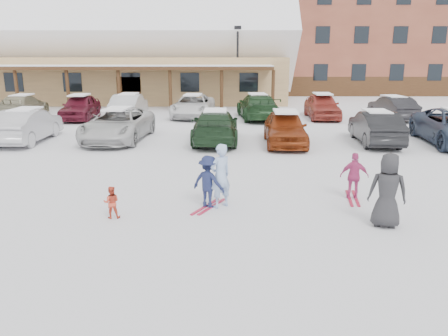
{
  "coord_description": "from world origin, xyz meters",
  "views": [
    {
      "loc": [
        0.37,
        -10.12,
        3.94
      ],
      "look_at": [
        0.3,
        1.0,
        1.0
      ],
      "focal_mm": 35.0,
      "sensor_mm": 36.0,
      "label": 1
    }
  ],
  "objects_px": {
    "lamp_post": "(237,61)",
    "adult_skier": "(220,176)",
    "parked_car_13": "(393,108)",
    "parked_car_12": "(322,106)",
    "day_lodge": "(116,53)",
    "parked_car_7": "(23,106)",
    "parked_car_3": "(215,126)",
    "child_magenta": "(354,176)",
    "toddler_red": "(111,202)",
    "parked_car_5": "(376,127)",
    "bystander_dark": "(388,190)",
    "parked_car_9": "(129,106)",
    "parked_car_11": "(258,106)",
    "parked_car_4": "(285,128)",
    "parked_car_2": "(118,124)",
    "parked_car_1": "(27,125)",
    "child_navy": "(208,182)",
    "alpine_hotel": "(361,6)",
    "parked_car_8": "(80,107)",
    "parked_car_10": "(193,106)"
  },
  "relations": [
    {
      "from": "lamp_post",
      "to": "adult_skier",
      "type": "xyz_separation_m",
      "value": [
        -0.95,
        -22.54,
        -2.47
      ]
    },
    {
      "from": "parked_car_13",
      "to": "parked_car_12",
      "type": "bearing_deg",
      "value": -9.68
    },
    {
      "from": "day_lodge",
      "to": "parked_car_7",
      "type": "relative_size",
      "value": 6.12
    },
    {
      "from": "parked_car_3",
      "to": "parked_car_13",
      "type": "height_order",
      "value": "parked_car_3"
    },
    {
      "from": "child_magenta",
      "to": "parked_car_13",
      "type": "distance_m",
      "value": 16.49
    },
    {
      "from": "toddler_red",
      "to": "child_magenta",
      "type": "bearing_deg",
      "value": -174.66
    },
    {
      "from": "lamp_post",
      "to": "parked_car_5",
      "type": "height_order",
      "value": "lamp_post"
    },
    {
      "from": "bystander_dark",
      "to": "parked_car_7",
      "type": "distance_m",
      "value": 24.5
    },
    {
      "from": "parked_car_9",
      "to": "toddler_red",
      "type": "bearing_deg",
      "value": 100.27
    },
    {
      "from": "adult_skier",
      "to": "parked_car_11",
      "type": "relative_size",
      "value": 0.32
    },
    {
      "from": "parked_car_4",
      "to": "parked_car_12",
      "type": "bearing_deg",
      "value": 69.36
    },
    {
      "from": "bystander_dark",
      "to": "parked_car_2",
      "type": "distance_m",
      "value": 13.52
    },
    {
      "from": "child_magenta",
      "to": "parked_car_7",
      "type": "distance_m",
      "value": 22.94
    },
    {
      "from": "adult_skier",
      "to": "parked_car_1",
      "type": "xyz_separation_m",
      "value": [
        -8.9,
        8.66,
        -0.1
      ]
    },
    {
      "from": "child_navy",
      "to": "bystander_dark",
      "type": "bearing_deg",
      "value": -169.51
    },
    {
      "from": "lamp_post",
      "to": "parked_car_13",
      "type": "distance_m",
      "value": 11.79
    },
    {
      "from": "alpine_hotel",
      "to": "parked_car_8",
      "type": "bearing_deg",
      "value": -136.57
    },
    {
      "from": "toddler_red",
      "to": "child_magenta",
      "type": "xyz_separation_m",
      "value": [
        6.34,
        1.5,
        0.25
      ]
    },
    {
      "from": "parked_car_2",
      "to": "parked_car_5",
      "type": "bearing_deg",
      "value": 0.7
    },
    {
      "from": "parked_car_4",
      "to": "parked_car_12",
      "type": "distance_m",
      "value": 8.67
    },
    {
      "from": "parked_car_2",
      "to": "day_lodge",
      "type": "bearing_deg",
      "value": 107.2
    },
    {
      "from": "parked_car_3",
      "to": "parked_car_9",
      "type": "bearing_deg",
      "value": -53.32
    },
    {
      "from": "alpine_hotel",
      "to": "parked_car_13",
      "type": "height_order",
      "value": "alpine_hotel"
    },
    {
      "from": "parked_car_5",
      "to": "parked_car_7",
      "type": "relative_size",
      "value": 0.93
    },
    {
      "from": "parked_car_13",
      "to": "parked_car_10",
      "type": "bearing_deg",
      "value": -9.09
    },
    {
      "from": "parked_car_3",
      "to": "child_navy",
      "type": "bearing_deg",
      "value": 90.72
    },
    {
      "from": "parked_car_11",
      "to": "parked_car_5",
      "type": "bearing_deg",
      "value": 117.37
    },
    {
      "from": "lamp_post",
      "to": "parked_car_4",
      "type": "distance_m",
      "value": 14.73
    },
    {
      "from": "child_magenta",
      "to": "parked_car_2",
      "type": "distance_m",
      "value": 11.94
    },
    {
      "from": "child_navy",
      "to": "parked_car_5",
      "type": "xyz_separation_m",
      "value": [
        7.11,
        8.44,
        0.03
      ]
    },
    {
      "from": "parked_car_5",
      "to": "parked_car_10",
      "type": "xyz_separation_m",
      "value": [
        -8.77,
        8.25,
        -0.02
      ]
    },
    {
      "from": "parked_car_3",
      "to": "parked_car_5",
      "type": "xyz_separation_m",
      "value": [
        7.15,
        -0.23,
        0.0
      ]
    },
    {
      "from": "day_lodge",
      "to": "parked_car_9",
      "type": "distance_m",
      "value": 11.91
    },
    {
      "from": "parked_car_5",
      "to": "alpine_hotel",
      "type": "bearing_deg",
      "value": -100.53
    },
    {
      "from": "child_navy",
      "to": "parked_car_3",
      "type": "height_order",
      "value": "parked_car_3"
    },
    {
      "from": "toddler_red",
      "to": "parked_car_3",
      "type": "height_order",
      "value": "parked_car_3"
    },
    {
      "from": "child_navy",
      "to": "parked_car_7",
      "type": "bearing_deg",
      "value": -25.93
    },
    {
      "from": "alpine_hotel",
      "to": "adult_skier",
      "type": "relative_size",
      "value": 18.5
    },
    {
      "from": "parked_car_5",
      "to": "parked_car_8",
      "type": "relative_size",
      "value": 1.01
    },
    {
      "from": "lamp_post",
      "to": "parked_car_3",
      "type": "bearing_deg",
      "value": -95.36
    },
    {
      "from": "child_navy",
      "to": "parked_car_11",
      "type": "height_order",
      "value": "parked_car_11"
    },
    {
      "from": "parked_car_7",
      "to": "parked_car_12",
      "type": "bearing_deg",
      "value": 175.87
    },
    {
      "from": "parked_car_1",
      "to": "parked_car_13",
      "type": "distance_m",
      "value": 20.46
    },
    {
      "from": "day_lodge",
      "to": "parked_car_2",
      "type": "bearing_deg",
      "value": -76.52
    },
    {
      "from": "adult_skier",
      "to": "child_navy",
      "type": "xyz_separation_m",
      "value": [
        -0.31,
        -0.02,
        -0.16
      ]
    },
    {
      "from": "toddler_red",
      "to": "parked_car_8",
      "type": "xyz_separation_m",
      "value": [
        -6.11,
        16.43,
        0.34
      ]
    },
    {
      "from": "bystander_dark",
      "to": "parked_car_13",
      "type": "bearing_deg",
      "value": -94.75
    },
    {
      "from": "child_magenta",
      "to": "toddler_red",
      "type": "bearing_deg",
      "value": 22.41
    },
    {
      "from": "lamp_post",
      "to": "toddler_red",
      "type": "relative_size",
      "value": 7.24
    },
    {
      "from": "toddler_red",
      "to": "parked_car_2",
      "type": "bearing_deg",
      "value": -85.38
    }
  ]
}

